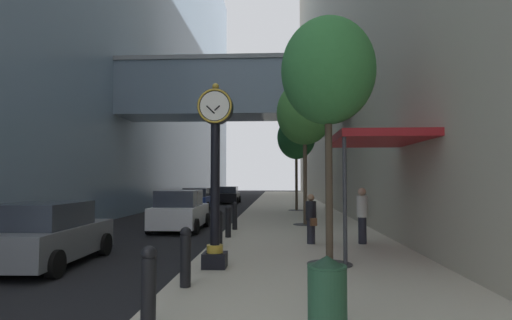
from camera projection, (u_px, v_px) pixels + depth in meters
The scene contains 20 objects.
ground_plane at pixel (247, 211), 28.94m from camera, with size 110.00×110.00×0.00m, color black.
sidewalk_right at pixel (289, 207), 31.78m from camera, with size 6.12×80.00×0.14m, color #BCB29E.
building_block_left at pixel (110, 6), 33.26m from camera, with size 22.32×80.00×32.62m.
street_clock at pixel (215, 166), 9.74m from camera, with size 0.84×0.55×4.36m.
bollard_nearest at pixel (149, 286), 5.67m from camera, with size 0.22×0.22×1.15m.
bollard_second at pixel (186, 255), 7.94m from camera, with size 0.22×0.22×1.15m.
bollard_fourth at pixel (219, 228), 12.47m from camera, with size 0.22×0.22×1.15m.
bollard_fifth at pixel (228, 220), 14.74m from camera, with size 0.22×0.22×1.15m.
bollard_sixth at pixel (235, 215), 17.01m from camera, with size 0.22×0.22×1.15m.
street_tree_near at pixel (328, 72), 10.22m from camera, with size 2.33×2.33×6.10m.
street_tree_mid_near at pixel (305, 113), 19.08m from camera, with size 2.60×2.60×6.66m.
street_tree_mid_far at pixel (296, 138), 27.91m from camera, with size 2.57×2.57×6.40m.
trash_bin at pixel (327, 294), 5.45m from camera, with size 0.53×0.53×1.05m.
pedestrian_walking at pixel (311, 218), 13.27m from camera, with size 0.42×0.51×1.59m.
pedestrian_by_clock at pixel (362, 214), 13.27m from camera, with size 0.47×0.47×1.80m.
storefront_awning at pixel (374, 141), 11.59m from camera, with size 2.40×3.60×3.30m.
car_blue_near at pixel (198, 199), 30.30m from camera, with size 2.15×4.18×1.59m.
car_black_mid at pixel (228, 195), 38.00m from camera, with size 2.11×4.22×1.57m.
car_grey_far at pixel (46, 235), 10.53m from camera, with size 2.18×4.16×1.62m.
car_white_trailing at pixel (180, 211), 17.83m from camera, with size 2.12×4.05×1.74m.
Camera 1 is at (2.18, -2.01, 2.20)m, focal length 28.91 mm.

